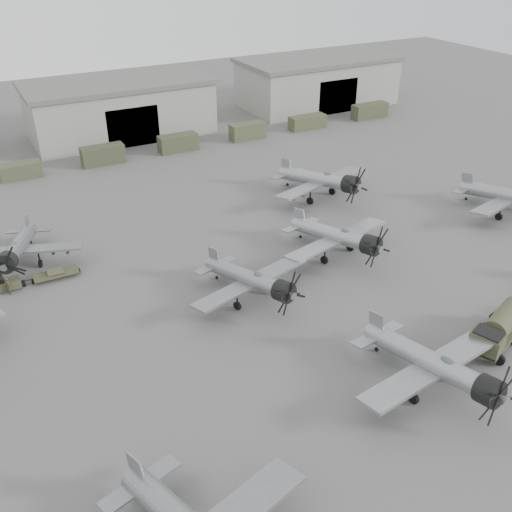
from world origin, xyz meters
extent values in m
plane|color=#535351|center=(0.00, 0.00, 0.00)|extent=(220.00, 220.00, 0.00)
cube|color=#A6A69B|center=(0.00, 62.00, 4.00)|extent=(28.00, 14.00, 8.00)
cube|color=#5D5D58|center=(0.00, 62.00, 8.35)|extent=(29.00, 14.80, 0.70)
cube|color=black|center=(0.00, 55.20, 3.00)|extent=(8.12, 0.40, 6.00)
cube|color=#A6A69B|center=(38.00, 62.00, 4.00)|extent=(28.00, 14.00, 8.00)
cube|color=#5D5D58|center=(38.00, 62.00, 8.35)|extent=(29.00, 14.80, 0.70)
cube|color=black|center=(38.00, 55.20, 3.00)|extent=(8.12, 0.40, 6.00)
cube|color=#42482F|center=(-17.55, 50.00, 1.04)|extent=(5.34, 2.20, 2.09)
cube|color=#393F29|center=(-6.30, 50.00, 1.32)|extent=(6.07, 2.20, 2.64)
cube|color=#3E432C|center=(5.16, 50.00, 1.25)|extent=(5.91, 2.20, 2.51)
cube|color=#454930|center=(16.99, 50.00, 1.27)|extent=(5.72, 2.20, 2.55)
cube|color=#44462E|center=(28.31, 50.00, 1.11)|extent=(6.38, 2.20, 2.22)
cube|color=#3F422B|center=(41.37, 50.00, 1.27)|extent=(6.66, 2.20, 2.54)
cube|color=gray|center=(-19.22, -6.01, 2.60)|extent=(0.62, 1.80, 2.20)
cylinder|color=black|center=(-19.13, -6.32, 0.17)|extent=(0.22, 0.37, 0.35)
cylinder|color=#92959A|center=(2.56, -6.37, 2.36)|extent=(3.07, 11.46, 3.34)
cylinder|color=black|center=(3.21, -11.36, 3.16)|extent=(2.24, 1.94, 2.23)
cube|color=#92959A|center=(2.64, -7.01, 2.09)|extent=(13.57, 4.09, 0.60)
cube|color=#92959A|center=(1.90, -1.38, 2.53)|extent=(0.36, 1.78, 2.14)
ellipsoid|color=#3F4C54|center=(2.78, -8.07, 3.33)|extent=(0.80, 1.36, 0.60)
cylinder|color=black|center=(0.65, -7.48, 0.37)|extent=(0.41, 0.89, 0.86)
cylinder|color=black|center=(4.68, -6.95, 0.37)|extent=(0.41, 0.89, 0.86)
cylinder|color=black|center=(1.94, -1.70, 0.16)|extent=(0.17, 0.36, 0.34)
cylinder|color=gray|center=(-3.76, 10.04, 2.19)|extent=(4.15, 10.55, 3.10)
cylinder|color=black|center=(-2.56, 5.54, 2.93)|extent=(2.23, 2.00, 2.06)
cube|color=gray|center=(-3.61, 9.47, 1.93)|extent=(12.55, 5.31, 0.56)
cube|color=gray|center=(-4.96, 14.55, 2.34)|extent=(0.54, 1.63, 1.98)
ellipsoid|color=#3F4C54|center=(-3.35, 8.51, 3.08)|extent=(0.88, 1.30, 0.56)
cylinder|color=black|center=(-5.38, 8.79, 0.35)|extent=(0.47, 0.84, 0.79)
cylinder|color=black|center=(-1.73, 9.76, 0.35)|extent=(0.47, 0.84, 0.79)
cylinder|color=black|center=(-4.88, 14.26, 0.15)|extent=(0.20, 0.34, 0.32)
cylinder|color=#989BA0|center=(7.74, 13.05, 2.29)|extent=(3.95, 11.11, 3.25)
cylinder|color=black|center=(8.82, 8.28, 3.07)|extent=(2.29, 2.04, 2.16)
cube|color=#989BA0|center=(7.88, 12.44, 2.03)|extent=(13.20, 5.10, 0.58)
cube|color=#989BA0|center=(6.67, 17.82, 2.46)|extent=(0.50, 1.72, 2.08)
ellipsoid|color=#3F4C54|center=(8.11, 11.43, 3.24)|extent=(0.88, 1.36, 0.58)
cylinder|color=black|center=(6.00, 11.80, 0.36)|extent=(0.47, 0.88, 0.83)
cylinder|color=black|center=(9.85, 12.67, 0.36)|extent=(0.47, 0.88, 0.83)
cylinder|color=black|center=(6.74, 17.52, 0.16)|extent=(0.20, 0.35, 0.33)
cylinder|color=gray|center=(31.28, 11.70, 2.34)|extent=(3.89, 11.34, 3.31)
cube|color=gray|center=(31.41, 11.07, 2.07)|extent=(13.46, 5.04, 0.60)
cube|color=gray|center=(30.24, 16.58, 2.50)|extent=(0.49, 1.75, 2.12)
cylinder|color=black|center=(29.48, 10.45, 0.37)|extent=(0.47, 0.89, 0.85)
cylinder|color=black|center=(30.31, 16.26, 0.16)|extent=(0.19, 0.36, 0.34)
cylinder|color=gray|center=(-21.08, 26.08, 2.19)|extent=(4.95, 10.43, 3.11)
cylinder|color=black|center=(-22.65, 21.68, 2.93)|extent=(2.31, 2.12, 2.07)
cube|color=gray|center=(-21.28, 25.52, 1.94)|extent=(12.44, 6.24, 0.56)
cube|color=gray|center=(-19.51, 30.48, 2.35)|extent=(0.67, 1.60, 1.98)
ellipsoid|color=#3F4C54|center=(-21.61, 24.59, 3.09)|extent=(0.96, 1.32, 0.56)
cylinder|color=black|center=(-23.12, 25.97, 0.35)|extent=(0.53, 0.84, 0.80)
cylinder|color=black|center=(-19.56, 24.70, 0.35)|extent=(0.53, 0.84, 0.80)
cylinder|color=black|center=(-19.61, 30.20, 0.15)|extent=(0.22, 0.34, 0.32)
cylinder|color=#96999E|center=(14.24, 25.92, 2.47)|extent=(4.79, 11.89, 3.50)
cylinder|color=black|center=(15.64, 20.84, 3.30)|extent=(2.52, 2.27, 2.33)
cube|color=#96999E|center=(14.42, 25.27, 2.18)|extent=(14.15, 6.11, 0.63)
cube|color=#96999E|center=(12.83, 30.99, 2.64)|extent=(0.63, 1.83, 2.24)
ellipsoid|color=#3F4C54|center=(14.72, 24.19, 3.48)|extent=(1.01, 1.47, 0.63)
cylinder|color=black|center=(12.43, 24.48, 0.39)|extent=(0.54, 0.95, 0.90)
cylinder|color=black|center=(16.53, 25.62, 0.39)|extent=(0.54, 0.95, 0.90)
cylinder|color=black|center=(12.92, 30.66, 0.17)|extent=(0.23, 0.38, 0.36)
cube|color=#43442C|center=(11.43, -5.43, 0.77)|extent=(7.59, 4.73, 0.26)
cube|color=#43442C|center=(8.82, -6.40, 1.60)|extent=(2.37, 2.80, 1.75)
cylinder|color=#43442C|center=(12.30, -5.10, 1.80)|extent=(5.13, 3.49, 1.96)
cube|color=black|center=(8.82, -6.40, 2.53)|extent=(2.17, 2.47, 0.15)
cylinder|color=black|center=(9.33, -7.47, 0.46)|extent=(0.61, 0.98, 0.93)
cylinder|color=black|center=(13.34, -3.45, 0.46)|extent=(0.61, 0.98, 0.93)
cube|color=#40412B|center=(-22.83, 21.79, 0.61)|extent=(2.01, 1.24, 0.89)
cube|color=black|center=(-23.50, 21.79, 1.17)|extent=(0.56, 1.00, 0.55)
cylinder|color=black|center=(-22.83, 21.79, 0.28)|extent=(1.34, 0.63, 0.62)
cylinder|color=black|center=(-21.39, 21.77, 0.50)|extent=(1.33, 0.10, 0.09)
cube|color=#40412B|center=(-18.61, 21.74, 0.50)|extent=(4.23, 1.60, 0.20)
cylinder|color=black|center=(-18.61, 21.74, 0.22)|extent=(1.67, 0.51, 0.49)
cylinder|color=#40412B|center=(-18.61, 21.74, 0.72)|extent=(1.56, 0.37, 0.36)
imported|color=#3B3A26|center=(-22.98, 20.93, 0.91)|extent=(0.54, 0.73, 1.82)
camera|label=1|loc=(-23.56, -28.78, 29.80)|focal=40.00mm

